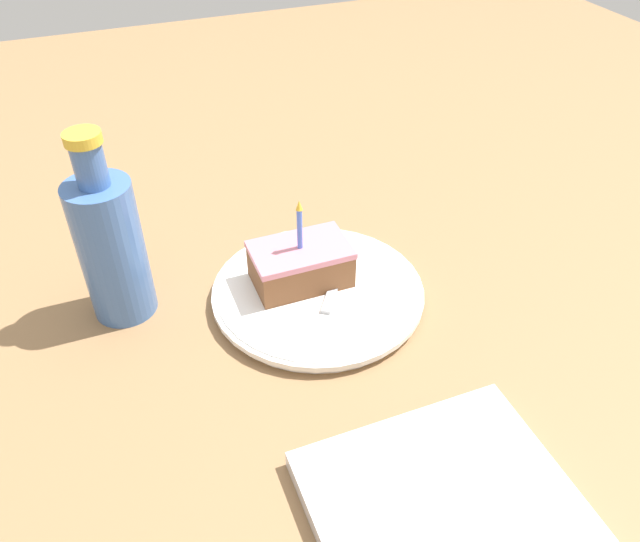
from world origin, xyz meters
name	(u,v)px	position (x,y,z in m)	size (l,w,h in m)	color
ground_plane	(323,319)	(0.00, 0.00, -0.02)	(2.40, 2.40, 0.04)	olive
plate	(320,292)	(-0.02, 0.00, 0.01)	(0.27, 0.27, 0.02)	white
cake_slice	(301,264)	(-0.04, -0.01, 0.05)	(0.08, 0.12, 0.12)	brown
fork	(341,264)	(-0.05, 0.04, 0.02)	(0.15, 0.11, 0.00)	#B2B2B7
bottle	(111,245)	(-0.09, -0.23, 0.10)	(0.08, 0.08, 0.24)	#3F66A5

